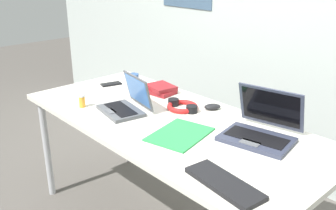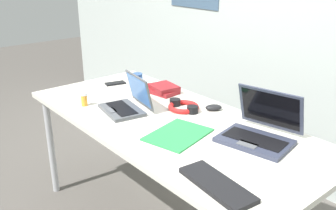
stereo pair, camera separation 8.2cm
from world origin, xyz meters
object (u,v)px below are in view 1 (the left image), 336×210
Objects in this scene: laptop_front_left at (126,104)px; headphones at (182,106)px; pill_bottle at (82,100)px; book_stack at (160,89)px; laptop_front_right at (261,129)px; coffee_mug at (133,80)px; external_keyboard at (224,183)px; computer_mouse at (212,107)px; paper_folder_by_keyboard at (180,134)px; cell_phone at (111,84)px.

laptop_front_left is 0.32m from headphones.
pill_bottle is 0.51m from book_stack.
laptop_front_right is 1.04m from coffee_mug.
computer_mouse is at bearing 141.07° from external_keyboard.
computer_mouse is 0.64m from coffee_mug.
external_keyboard is at bearing -11.66° from laptop_front_left.
laptop_front_left is at bearing -43.03° from coffee_mug.
coffee_mug reaches higher than paper_folder_by_keyboard.
laptop_front_left is 0.76m from laptop_front_right.
laptop_front_left is 2.25× the size of cell_phone.
headphones is at bearing -16.80° from book_stack.
computer_mouse is (0.31, 0.38, -0.02)m from laptop_front_left.
cell_phone is at bearing 123.06° from pill_bottle.
paper_folder_by_keyboard is at bearing -39.38° from computer_mouse.
laptop_front_right is at bearing -5.51° from book_stack.
laptop_front_right reaches higher than laptop_front_left.
laptop_front_left is 0.43m from paper_folder_by_keyboard.
pill_bottle is at bearing -155.90° from laptop_front_right.
laptop_front_right is 3.91× the size of computer_mouse.
coffee_mug reaches higher than pill_bottle.
headphones is at bearing 44.54° from pill_bottle.
external_keyboard is 2.92× the size of coffee_mug.
laptop_front_left is 3.19× the size of computer_mouse.
cell_phone is (-1.17, -0.06, -0.04)m from laptop_front_right.
laptop_front_left is at bearing -178.94° from paper_folder_by_keyboard.
headphones is 0.58m from pill_bottle.
laptop_front_right is 2.76× the size of cell_phone.
laptop_front_right is 1.14× the size of external_keyboard.
book_stack is (-0.97, 0.53, 0.01)m from external_keyboard.
headphones is 0.98× the size of book_stack.
headphones reaches higher than cell_phone.
book_stack is 0.70× the size of paper_folder_by_keyboard.
headphones is at bearing 133.39° from paper_folder_by_keyboard.
coffee_mug is at bearing -167.79° from book_stack.
coffee_mug is (-0.51, 0.04, 0.03)m from headphones.
paper_folder_by_keyboard is 0.81m from coffee_mug.
coffee_mug is at bearing 175.24° from headphones.
headphones reaches higher than external_keyboard.
cell_phone is 0.65m from headphones.
laptop_front_left reaches higher than computer_mouse.
coffee_mug is at bearing -139.67° from computer_mouse.
laptop_front_right is 1.03m from pill_bottle.
book_stack reaches higher than computer_mouse.
laptop_front_right is 0.39m from paper_folder_by_keyboard.
laptop_front_left is 0.51m from cell_phone.
laptop_front_left is 0.82× the size of laptop_front_right.
computer_mouse is (-0.40, 0.11, -0.03)m from laptop_front_right.
external_keyboard is 1.38m from cell_phone.
laptop_front_left is 0.27m from pill_bottle.
laptop_front_left is at bearing 175.07° from external_keyboard.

